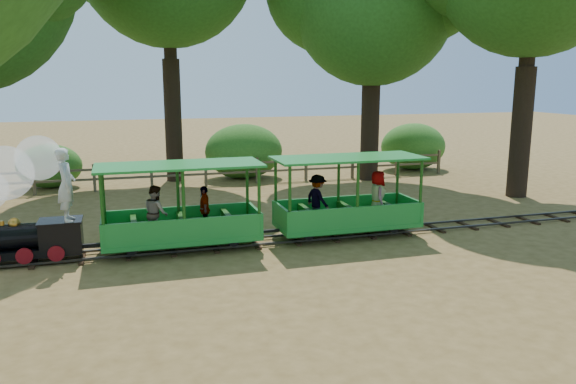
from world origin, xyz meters
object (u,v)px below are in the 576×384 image
object	(u,v)px
locomotive	(19,191)
fence	(232,169)
carriage_front	(179,218)
carriage_rear	(346,205)

from	to	relation	value
locomotive	fence	world-z (taller)	locomotive
carriage_front	carriage_rear	distance (m)	4.21
fence	carriage_front	bearing A→B (deg)	-109.24
locomotive	carriage_rear	distance (m)	7.63
carriage_rear	fence	xyz separation A→B (m)	(-1.41, 8.00, -0.26)
locomotive	carriage_front	world-z (taller)	locomotive
carriage_rear	fence	bearing A→B (deg)	99.97
carriage_rear	carriage_front	bearing A→B (deg)	-179.55
locomotive	carriage_rear	world-z (taller)	locomotive
carriage_front	locomotive	bearing A→B (deg)	178.45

